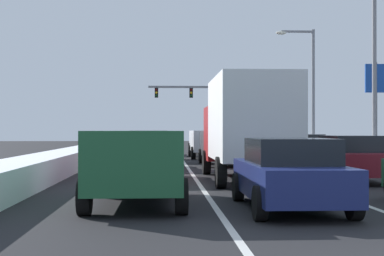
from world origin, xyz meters
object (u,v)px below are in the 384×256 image
sedan_maroon_right_lane_second (351,158)px  sedan_tan_right_lane_third (300,151)px  sedan_gray_left_lane_fifth (154,144)px  sedan_tan_left_lane_third (146,151)px  street_lamp_right_near (368,58)px  suv_silver_center_lane_fifth (204,140)px  suv_gray_right_lane_fifth (260,141)px  traffic_light_gantry (219,99)px  street_lamp_right_mid (308,80)px  sedan_maroon_left_lane_second (145,158)px  suv_black_right_lane_fourth (274,142)px  suv_black_left_lane_fourth (149,142)px  suv_white_center_lane_fourth (207,141)px  suv_green_left_lane_nearest (137,160)px  box_truck_center_lane_second (247,124)px  suv_charcoal_center_lane_third (223,144)px  sedan_navy_center_lane_nearest (290,174)px

sedan_maroon_right_lane_second → sedan_tan_right_lane_third: same height
sedan_maroon_right_lane_second → sedan_gray_left_lane_fifth: (-6.80, 20.52, 0.00)m
sedan_tan_left_lane_third → street_lamp_right_near: size_ratio=0.50×
sedan_maroon_right_lane_second → suv_silver_center_lane_fifth: size_ratio=0.92×
sedan_tan_right_lane_third → street_lamp_right_near: street_lamp_right_near is taller
sedan_tan_right_lane_third → suv_gray_right_lane_fifth: suv_gray_right_lane_fifth is taller
traffic_light_gantry → street_lamp_right_mid: street_lamp_right_mid is taller
suv_silver_center_lane_fifth → sedan_maroon_left_lane_second: size_ratio=1.09×
suv_black_right_lane_fourth → suv_black_left_lane_fourth: size_ratio=1.00×
suv_black_left_lane_fourth → suv_gray_right_lane_fifth: bearing=37.2°
sedan_tan_right_lane_third → sedan_tan_left_lane_third: (-6.78, 0.19, 0.00)m
sedan_maroon_right_lane_second → sedan_gray_left_lane_fifth: size_ratio=1.00×
sedan_tan_right_lane_third → suv_white_center_lane_fourth: 10.46m
suv_black_left_lane_fourth → street_lamp_right_mid: bearing=31.3°
suv_white_center_lane_fourth → sedan_maroon_left_lane_second: size_ratio=1.09×
street_lamp_right_mid → sedan_gray_left_lane_fifth: bearing=177.5°
traffic_light_gantry → sedan_tan_right_lane_third: bearing=-89.2°
sedan_tan_left_lane_third → suv_silver_center_lane_fifth: bearing=77.1°
sedan_gray_left_lane_fifth → suv_white_center_lane_fourth: bearing=-50.9°
suv_silver_center_lane_fifth → sedan_gray_left_lane_fifth: (-3.61, -2.47, -0.25)m
sedan_maroon_left_lane_second → street_lamp_right_near: bearing=40.2°
street_lamp_right_near → suv_white_center_lane_fourth: bearing=138.6°
suv_silver_center_lane_fifth → street_lamp_right_near: street_lamp_right_near is taller
suv_silver_center_lane_fifth → suv_green_left_lane_nearest: (-3.62, -28.67, 0.00)m
street_lamp_right_mid → box_truck_center_lane_second: bearing=-109.7°
suv_black_right_lane_fourth → suv_charcoal_center_lane_third: (-3.20, -3.80, 0.00)m
suv_silver_center_lane_fifth → street_lamp_right_mid: street_lamp_right_mid is taller
sedan_navy_center_lane_nearest → sedan_gray_left_lane_fifth: same height
sedan_tan_left_lane_third → sedan_maroon_right_lane_second: bearing=-43.9°
sedan_gray_left_lane_fifth → suv_black_left_lane_fourth: bearing=-91.2°
suv_black_right_lane_fourth → suv_black_left_lane_fourth: (-6.87, 0.73, 0.00)m
sedan_maroon_right_lane_second → suv_black_right_lane_fourth: 12.86m
street_lamp_right_near → suv_silver_center_lane_fifth: bearing=118.8°
suv_gray_right_lane_fifth → sedan_maroon_left_lane_second: (-7.04, -18.47, -0.25)m
sedan_maroon_left_lane_second → sedan_gray_left_lane_fifth: bearing=90.0°
suv_black_right_lane_fourth → suv_green_left_lane_nearest: bearing=-110.0°
suv_white_center_lane_fourth → suv_black_left_lane_fourth: same height
suv_silver_center_lane_fifth → suv_white_center_lane_fourth: bearing=-92.4°
sedan_tan_right_lane_third → sedan_maroon_right_lane_second: bearing=-88.6°
suv_green_left_lane_nearest → suv_black_left_lane_fourth: bearing=90.4°
box_truck_center_lane_second → sedan_maroon_left_lane_second: bearing=174.5°
traffic_light_gantry → box_truck_center_lane_second: bearing=-94.3°
sedan_navy_center_lane_nearest → suv_white_center_lane_fourth: (0.07, 23.14, 0.25)m
sedan_navy_center_lane_nearest → suv_white_center_lane_fourth: bearing=89.8°
sedan_navy_center_lane_nearest → street_lamp_right_near: bearing=65.2°
suv_charcoal_center_lane_third → suv_silver_center_lane_fifth: 13.92m
box_truck_center_lane_second → street_lamp_right_mid: size_ratio=0.84×
suv_gray_right_lane_fifth → sedan_gray_left_lane_fifth: size_ratio=1.09×
suv_gray_right_lane_fifth → street_lamp_right_near: bearing=-67.4°
sedan_tan_left_lane_third → sedan_gray_left_lane_fifth: 13.83m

